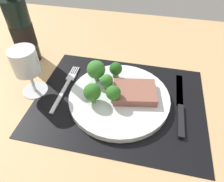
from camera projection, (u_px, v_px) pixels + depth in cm
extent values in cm
cube|color=tan|center=(119.00, 104.00, 56.39)|extent=(140.00, 110.00, 3.00)
cube|color=black|center=(119.00, 100.00, 55.23)|extent=(44.94, 34.13, 0.30)
cylinder|color=silver|center=(119.00, 98.00, 54.56)|extent=(26.70, 26.70, 1.60)
cube|color=#8C5647|center=(134.00, 92.00, 53.50)|extent=(12.51, 10.35, 2.04)
cylinder|color=#6B994C|center=(107.00, 86.00, 55.47)|extent=(1.57, 1.57, 1.45)
sphere|color=#387A2D|center=(107.00, 80.00, 53.95)|extent=(3.38, 3.38, 3.38)
cylinder|color=#6B994C|center=(97.00, 78.00, 57.97)|extent=(1.35, 1.35, 1.54)
sphere|color=#387A2D|center=(96.00, 70.00, 55.90)|extent=(5.11, 5.11, 5.11)
cylinder|color=#5B8942|center=(116.00, 75.00, 58.72)|extent=(1.69, 1.69, 1.63)
sphere|color=#235B1E|center=(116.00, 69.00, 57.07)|extent=(3.61, 3.61, 3.61)
cylinder|color=#6B994C|center=(113.00, 100.00, 51.76)|extent=(1.33, 1.33, 1.75)
sphere|color=#2D6B23|center=(113.00, 93.00, 50.03)|extent=(3.75, 3.75, 3.75)
cylinder|color=#6B994C|center=(93.00, 99.00, 52.22)|extent=(1.51, 1.51, 1.34)
sphere|color=#2D6B23|center=(92.00, 92.00, 50.43)|extent=(4.39, 4.39, 4.39)
cube|color=silver|center=(61.00, 95.00, 55.97)|extent=(1.00, 13.00, 0.50)
cube|color=silver|center=(71.00, 77.00, 61.39)|extent=(2.40, 2.60, 0.40)
cube|color=silver|center=(72.00, 70.00, 63.67)|extent=(0.30, 3.60, 0.35)
cube|color=silver|center=(74.00, 71.00, 63.58)|extent=(0.30, 3.60, 0.35)
cube|color=silver|center=(75.00, 71.00, 63.49)|extent=(0.30, 3.60, 0.35)
cube|color=silver|center=(77.00, 71.00, 63.40)|extent=(0.30, 3.60, 0.35)
cube|color=black|center=(181.00, 120.00, 49.70)|extent=(1.40, 10.00, 0.80)
cube|color=silver|center=(180.00, 89.00, 57.86)|extent=(1.80, 13.00, 0.30)
cylinder|color=black|center=(22.00, 32.00, 61.99)|extent=(6.79, 6.79, 19.78)
cylinder|color=black|center=(23.00, 35.00, 62.69)|extent=(6.93, 6.93, 6.92)
cylinder|color=silver|center=(35.00, 90.00, 57.97)|extent=(7.03, 7.03, 0.40)
cylinder|color=silver|center=(32.00, 81.00, 55.57)|extent=(0.80, 0.80, 6.43)
cylinder|color=silver|center=(25.00, 61.00, 50.95)|extent=(6.75, 6.75, 6.69)
cylinder|color=tan|center=(27.00, 66.00, 52.05)|extent=(5.94, 5.94, 3.57)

